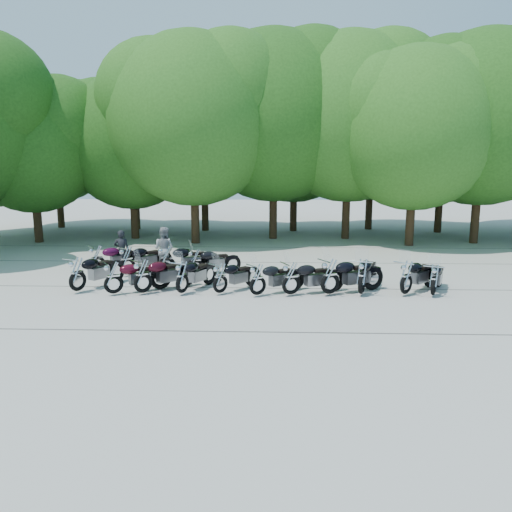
{
  "coord_description": "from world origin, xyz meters",
  "views": [
    {
      "loc": [
        0.6,
        -14.84,
        4.09
      ],
      "look_at": [
        0.0,
        1.5,
        1.1
      ],
      "focal_mm": 35.0,
      "sensor_mm": 36.0,
      "label": 1
    }
  ],
  "objects_px": {
    "motorcycle_9": "(406,276)",
    "motorcycle_13": "(167,259)",
    "motorcycle_0": "(77,273)",
    "motorcycle_11": "(97,258)",
    "motorcycle_1": "(113,277)",
    "motorcycle_14": "(196,261)",
    "motorcycle_3": "(182,276)",
    "motorcycle_2": "(143,275)",
    "motorcycle_4": "(220,277)",
    "rider_0": "(122,251)",
    "motorcycle_8": "(362,275)",
    "rider_1": "(164,249)",
    "motorcycle_7": "(330,275)",
    "motorcycle_12": "(127,259)",
    "motorcycle_5": "(258,278)",
    "motorcycle_6": "(291,277)",
    "motorcycle_10": "(434,279)"
  },
  "relations": [
    {
      "from": "rider_1",
      "to": "motorcycle_7",
      "type": "bearing_deg",
      "value": 168.08
    },
    {
      "from": "motorcycle_7",
      "to": "motorcycle_11",
      "type": "relative_size",
      "value": 1.07
    },
    {
      "from": "motorcycle_8",
      "to": "motorcycle_14",
      "type": "distance_m",
      "value": 6.3
    },
    {
      "from": "motorcycle_0",
      "to": "motorcycle_2",
      "type": "distance_m",
      "value": 2.18
    },
    {
      "from": "motorcycle_1",
      "to": "motorcycle_12",
      "type": "relative_size",
      "value": 0.96
    },
    {
      "from": "motorcycle_11",
      "to": "motorcycle_8",
      "type": "bearing_deg",
      "value": -144.11
    },
    {
      "from": "motorcycle_0",
      "to": "motorcycle_11",
      "type": "height_order",
      "value": "motorcycle_0"
    },
    {
      "from": "motorcycle_12",
      "to": "motorcycle_4",
      "type": "bearing_deg",
      "value": -171.22
    },
    {
      "from": "motorcycle_6",
      "to": "motorcycle_14",
      "type": "relative_size",
      "value": 1.08
    },
    {
      "from": "motorcycle_0",
      "to": "motorcycle_3",
      "type": "xyz_separation_m",
      "value": [
        3.43,
        -0.12,
        -0.05
      ]
    },
    {
      "from": "motorcycle_3",
      "to": "motorcycle_10",
      "type": "bearing_deg",
      "value": -153.76
    },
    {
      "from": "motorcycle_4",
      "to": "rider_0",
      "type": "xyz_separation_m",
      "value": [
        -4.19,
        3.36,
        0.24
      ]
    },
    {
      "from": "motorcycle_1",
      "to": "motorcycle_9",
      "type": "relative_size",
      "value": 0.97
    },
    {
      "from": "motorcycle_1",
      "to": "motorcycle_5",
      "type": "height_order",
      "value": "motorcycle_1"
    },
    {
      "from": "motorcycle_6",
      "to": "motorcycle_9",
      "type": "height_order",
      "value": "motorcycle_9"
    },
    {
      "from": "motorcycle_14",
      "to": "rider_1",
      "type": "relative_size",
      "value": 1.17
    },
    {
      "from": "motorcycle_3",
      "to": "motorcycle_5",
      "type": "height_order",
      "value": "motorcycle_3"
    },
    {
      "from": "motorcycle_9",
      "to": "motorcycle_10",
      "type": "xyz_separation_m",
      "value": [
        0.84,
        -0.09,
        -0.05
      ]
    },
    {
      "from": "motorcycle_7",
      "to": "rider_0",
      "type": "xyz_separation_m",
      "value": [
        -7.67,
        3.39,
        0.15
      ]
    },
    {
      "from": "motorcycle_0",
      "to": "rider_1",
      "type": "xyz_separation_m",
      "value": [
        2.06,
        3.5,
        0.21
      ]
    },
    {
      "from": "motorcycle_4",
      "to": "motorcycle_1",
      "type": "bearing_deg",
      "value": 46.66
    },
    {
      "from": "motorcycle_1",
      "to": "motorcycle_13",
      "type": "xyz_separation_m",
      "value": [
        1.1,
        2.81,
        0.04
      ]
    },
    {
      "from": "motorcycle_10",
      "to": "motorcycle_12",
      "type": "xyz_separation_m",
      "value": [
        -10.48,
        2.58,
        0.05
      ]
    },
    {
      "from": "motorcycle_6",
      "to": "motorcycle_9",
      "type": "xyz_separation_m",
      "value": [
        3.64,
        0.19,
        0.02
      ]
    },
    {
      "from": "motorcycle_2",
      "to": "motorcycle_9",
      "type": "distance_m",
      "value": 8.36
    },
    {
      "from": "motorcycle_9",
      "to": "motorcycle_11",
      "type": "height_order",
      "value": "motorcycle_9"
    },
    {
      "from": "motorcycle_0",
      "to": "motorcycle_8",
      "type": "distance_m",
      "value": 9.14
    },
    {
      "from": "motorcycle_5",
      "to": "rider_1",
      "type": "distance_m",
      "value": 5.35
    },
    {
      "from": "motorcycle_7",
      "to": "motorcycle_14",
      "type": "xyz_separation_m",
      "value": [
        -4.7,
        2.73,
        -0.1
      ]
    },
    {
      "from": "motorcycle_1",
      "to": "motorcycle_2",
      "type": "xyz_separation_m",
      "value": [
        0.9,
        0.15,
        0.03
      ]
    },
    {
      "from": "motorcycle_2",
      "to": "motorcycle_7",
      "type": "relative_size",
      "value": 0.95
    },
    {
      "from": "motorcycle_2",
      "to": "motorcycle_5",
      "type": "height_order",
      "value": "motorcycle_2"
    },
    {
      "from": "motorcycle_9",
      "to": "motorcycle_13",
      "type": "distance_m",
      "value": 8.54
    },
    {
      "from": "motorcycle_11",
      "to": "rider_1",
      "type": "xyz_separation_m",
      "value": [
        2.37,
        0.79,
        0.24
      ]
    },
    {
      "from": "motorcycle_10",
      "to": "rider_0",
      "type": "distance_m",
      "value": 11.43
    },
    {
      "from": "motorcycle_13",
      "to": "rider_0",
      "type": "xyz_separation_m",
      "value": [
        -1.92,
        0.77,
        0.16
      ]
    },
    {
      "from": "motorcycle_3",
      "to": "motorcycle_14",
      "type": "relative_size",
      "value": 1.07
    },
    {
      "from": "motorcycle_10",
      "to": "motorcycle_3",
      "type": "bearing_deg",
      "value": 24.7
    },
    {
      "from": "motorcycle_3",
      "to": "motorcycle_2",
      "type": "bearing_deg",
      "value": 26.63
    },
    {
      "from": "motorcycle_5",
      "to": "motorcycle_4",
      "type": "bearing_deg",
      "value": 44.31
    },
    {
      "from": "motorcycle_1",
      "to": "motorcycle_10",
      "type": "distance_m",
      "value": 10.1
    },
    {
      "from": "motorcycle_0",
      "to": "motorcycle_10",
      "type": "distance_m",
      "value": 11.37
    },
    {
      "from": "motorcycle_8",
      "to": "motorcycle_12",
      "type": "bearing_deg",
      "value": 3.82
    },
    {
      "from": "motorcycle_12",
      "to": "motorcycle_7",
      "type": "bearing_deg",
      "value": -156.61
    },
    {
      "from": "motorcycle_9",
      "to": "motorcycle_1",
      "type": "bearing_deg",
      "value": 45.06
    },
    {
      "from": "motorcycle_9",
      "to": "motorcycle_5",
      "type": "bearing_deg",
      "value": 46.72
    },
    {
      "from": "motorcycle_5",
      "to": "motorcycle_7",
      "type": "bearing_deg",
      "value": -120.88
    },
    {
      "from": "motorcycle_12",
      "to": "rider_1",
      "type": "bearing_deg",
      "value": -96.33
    },
    {
      "from": "motorcycle_1",
      "to": "rider_0",
      "type": "height_order",
      "value": "rider_0"
    },
    {
      "from": "motorcycle_1",
      "to": "motorcycle_14",
      "type": "bearing_deg",
      "value": -69.31
    }
  ]
}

